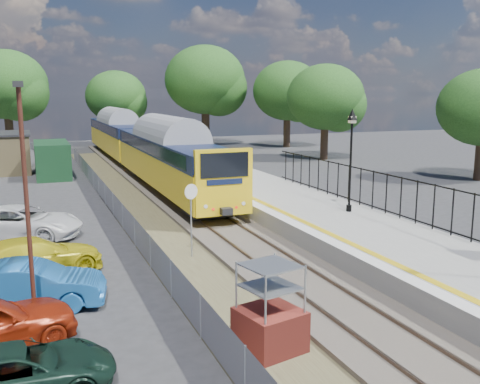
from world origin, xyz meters
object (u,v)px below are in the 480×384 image
speed_sign (191,208)px  carpark_lamp (26,189)px  train (137,142)px  car_white (21,222)px  car_blue (30,285)px  car_yellow (34,257)px  victorian_lamp_north (352,136)px  car_green (19,372)px  brick_plinth (270,310)px

speed_sign → carpark_lamp: 7.21m
train → car_white: train is taller
speed_sign → carpark_lamp: size_ratio=0.44×
speed_sign → car_white: 8.17m
car_blue → car_yellow: bearing=8.4°
victorian_lamp_north → train: bearing=103.3°
car_yellow → car_white: 5.40m
carpark_lamp → car_white: size_ratio=1.27×
victorian_lamp_north → car_green: (-13.74, -9.16, -3.76)m
car_blue → brick_plinth: bearing=-121.9°
brick_plinth → speed_sign: bearing=87.4°
speed_sign → car_green: 9.87m
victorian_lamp_north → train: (-5.30, 22.34, -1.96)m
victorian_lamp_north → car_blue: victorian_lamp_north is taller
car_yellow → brick_plinth: bearing=-161.9°
train → car_green: bearing=-105.0°
victorian_lamp_north → speed_sign: bearing=-169.8°
victorian_lamp_north → brick_plinth: 12.75m
car_green → speed_sign: bearing=-39.8°
car_green → train: bearing=-17.4°
victorian_lamp_north → brick_plinth: bearing=-131.4°
victorian_lamp_north → car_yellow: (-13.37, -1.39, -3.63)m
carpark_lamp → car_yellow: size_ratio=1.40×
car_blue → carpark_lamp: bearing=-165.4°
speed_sign → car_green: speed_sign is taller
carpark_lamp → car_yellow: 5.18m
victorian_lamp_north → car_white: bearing=163.9°
brick_plinth → car_green: size_ratio=0.57×
speed_sign → car_yellow: 5.71m
train → car_blue: size_ratio=9.75×
victorian_lamp_north → car_white: size_ratio=0.91×
victorian_lamp_north → carpark_lamp: (-13.41, -5.58, -0.59)m
speed_sign → car_yellow: (-5.57, 0.02, -1.28)m
train → car_yellow: 25.12m
carpark_lamp → car_yellow: (0.04, 4.19, -3.04)m
brick_plinth → car_green: (-5.59, 0.09, -0.52)m
carpark_lamp → car_yellow: bearing=89.4°
brick_plinth → car_blue: size_ratio=0.53×
brick_plinth → carpark_lamp: carpark_lamp is taller
victorian_lamp_north → car_white: (-13.80, 3.99, -3.59)m
victorian_lamp_north → car_yellow: size_ratio=1.00×
brick_plinth → car_blue: bearing=137.3°
victorian_lamp_north → speed_sign: (-7.80, -1.40, -2.35)m
car_green → car_blue: 4.85m
speed_sign → car_green: bearing=-147.4°
victorian_lamp_north → train: 23.04m
train → car_blue: bearing=-107.1°
brick_plinth → car_green: brick_plinth is taller
victorian_lamp_north → train: victorian_lamp_north is taller
victorian_lamp_north → brick_plinth: victorian_lamp_north is taller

